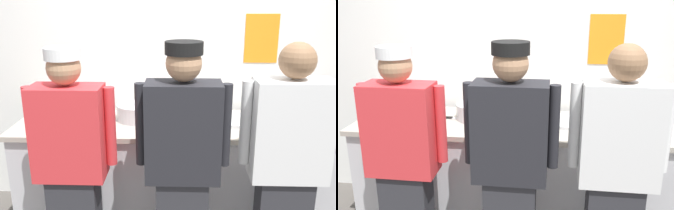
% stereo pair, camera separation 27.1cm
% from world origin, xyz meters
% --- Properties ---
extents(wall_back, '(4.13, 0.11, 2.79)m').
position_xyz_m(wall_back, '(0.00, 0.90, 1.40)').
color(wall_back, white).
rests_on(wall_back, ground).
extents(prep_counter, '(2.63, 0.75, 0.94)m').
position_xyz_m(prep_counter, '(0.00, 0.39, 0.47)').
color(prep_counter, silver).
rests_on(prep_counter, ground).
extents(chef_near_left, '(0.60, 0.24, 1.65)m').
position_xyz_m(chef_near_left, '(-0.68, -0.27, 0.88)').
color(chef_near_left, '#2D2D33').
rests_on(chef_near_left, ground).
extents(chef_center, '(0.61, 0.24, 1.69)m').
position_xyz_m(chef_center, '(0.06, -0.31, 0.90)').
color(chef_center, '#2D2D33').
rests_on(chef_center, ground).
extents(chef_far_right, '(0.62, 0.24, 1.69)m').
position_xyz_m(chef_far_right, '(0.73, -0.30, 0.89)').
color(chef_far_right, '#2D2D33').
rests_on(chef_far_right, ground).
extents(plate_stack_front, '(0.21, 0.21, 0.07)m').
position_xyz_m(plate_stack_front, '(-1.01, 0.30, 0.98)').
color(plate_stack_front, white).
rests_on(plate_stack_front, prep_counter).
extents(plate_stack_rear, '(0.22, 0.22, 0.05)m').
position_xyz_m(plate_stack_rear, '(0.19, 0.29, 0.96)').
color(plate_stack_rear, white).
rests_on(plate_stack_rear, prep_counter).
extents(mixing_bowl_steel, '(0.33, 0.33, 0.13)m').
position_xyz_m(mixing_bowl_steel, '(-0.33, 0.46, 1.01)').
color(mixing_bowl_steel, '#B7BABF').
rests_on(mixing_bowl_steel, prep_counter).
extents(sheet_tray, '(0.54, 0.44, 0.02)m').
position_xyz_m(sheet_tray, '(0.55, 0.43, 0.95)').
color(sheet_tray, '#B7BABF').
rests_on(sheet_tray, prep_counter).
extents(squeeze_bottle_primary, '(0.06, 0.06, 0.18)m').
position_xyz_m(squeeze_bottle_primary, '(1.04, 0.36, 1.03)').
color(squeeze_bottle_primary, red).
rests_on(squeeze_bottle_primary, prep_counter).
extents(squeeze_bottle_secondary, '(0.06, 0.06, 0.21)m').
position_xyz_m(squeeze_bottle_secondary, '(0.96, 0.29, 1.04)').
color(squeeze_bottle_secondary, '#56A333').
rests_on(squeeze_bottle_secondary, prep_counter).
extents(squeeze_bottle_spare, '(0.06, 0.06, 0.18)m').
position_xyz_m(squeeze_bottle_spare, '(-1.15, 0.46, 1.02)').
color(squeeze_bottle_spare, '#56A333').
rests_on(squeeze_bottle_spare, prep_counter).
extents(ramekin_orange_sauce, '(0.09, 0.09, 0.04)m').
position_xyz_m(ramekin_orange_sauce, '(0.94, 0.48, 0.96)').
color(ramekin_orange_sauce, white).
rests_on(ramekin_orange_sauce, prep_counter).
extents(ramekin_yellow_sauce, '(0.11, 0.11, 0.05)m').
position_xyz_m(ramekin_yellow_sauce, '(1.09, 0.23, 0.97)').
color(ramekin_yellow_sauce, white).
rests_on(ramekin_yellow_sauce, prep_counter).
extents(ramekin_red_sauce, '(0.09, 0.09, 0.05)m').
position_xyz_m(ramekin_red_sauce, '(1.10, 0.51, 0.97)').
color(ramekin_red_sauce, white).
rests_on(ramekin_red_sauce, prep_counter).
extents(ramekin_green_sauce, '(0.11, 0.11, 0.05)m').
position_xyz_m(ramekin_green_sauce, '(-0.79, 0.55, 0.96)').
color(ramekin_green_sauce, white).
rests_on(ramekin_green_sauce, prep_counter).
extents(deli_cup, '(0.09, 0.09, 0.08)m').
position_xyz_m(deli_cup, '(-0.66, 0.19, 0.98)').
color(deli_cup, white).
rests_on(deli_cup, prep_counter).
extents(chefs_knife, '(0.28, 0.03, 0.02)m').
position_xyz_m(chefs_knife, '(-0.51, 0.43, 0.95)').
color(chefs_knife, '#B7BABF').
rests_on(chefs_knife, prep_counter).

